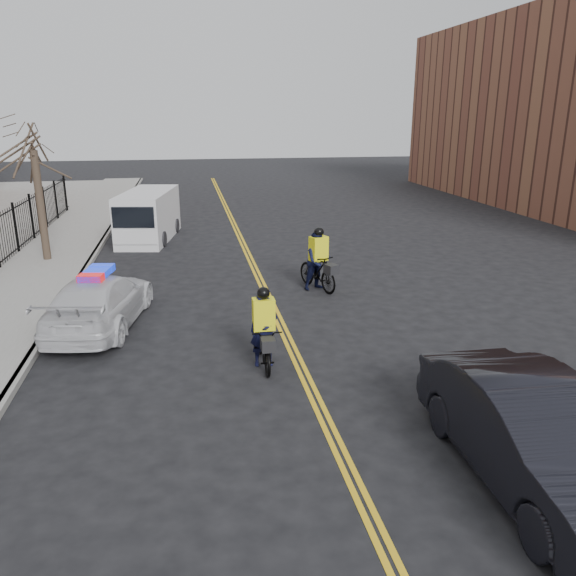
# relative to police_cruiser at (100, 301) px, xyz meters

# --- Properties ---
(ground) EXTENTS (120.00, 120.00, 0.00)m
(ground) POSITION_rel_police_cruiser_xyz_m (4.69, -2.72, -0.70)
(ground) COLOR black
(ground) RESTS_ON ground
(center_line_left) EXTENTS (0.10, 60.00, 0.01)m
(center_line_left) POSITION_rel_police_cruiser_xyz_m (4.61, 5.28, -0.70)
(center_line_left) COLOR gold
(center_line_left) RESTS_ON ground
(center_line_right) EXTENTS (0.10, 60.00, 0.01)m
(center_line_right) POSITION_rel_police_cruiser_xyz_m (4.77, 5.28, -0.70)
(center_line_right) COLOR gold
(center_line_right) RESTS_ON ground
(sidewalk) EXTENTS (3.00, 60.00, 0.15)m
(sidewalk) POSITION_rel_police_cruiser_xyz_m (-2.81, 5.28, -0.63)
(sidewalk) COLOR gray
(sidewalk) RESTS_ON ground
(curb) EXTENTS (0.20, 60.00, 0.15)m
(curb) POSITION_rel_police_cruiser_xyz_m (-1.31, 5.28, -0.63)
(curb) COLOR gray
(curb) RESTS_ON ground
(street_tree) EXTENTS (3.20, 3.20, 4.80)m
(street_tree) POSITION_rel_police_cruiser_xyz_m (-2.91, 7.28, 2.83)
(street_tree) COLOR #34291F
(street_tree) RESTS_ON sidewalk
(police_cruiser) EXTENTS (2.72, 5.06, 1.55)m
(police_cruiser) POSITION_rel_police_cruiser_xyz_m (0.00, 0.00, 0.00)
(police_cruiser) COLOR silver
(police_cruiser) RESTS_ON ground
(dark_sedan) EXTENTS (1.77, 4.93, 1.62)m
(dark_sedan) POSITION_rel_police_cruiser_xyz_m (7.30, -8.03, 0.11)
(dark_sedan) COLOR black
(dark_sedan) RESTS_ON ground
(cargo_van) EXTENTS (2.69, 5.33, 2.13)m
(cargo_van) POSITION_rel_police_cruiser_xyz_m (0.66, 10.72, 0.34)
(cargo_van) COLOR silver
(cargo_van) RESTS_ON ground
(cyclist_near) EXTENTS (0.65, 1.86, 1.83)m
(cyclist_near) POSITION_rel_police_cruiser_xyz_m (3.92, -3.12, -0.07)
(cyclist_near) COLOR black
(cyclist_near) RESTS_ON ground
(cyclist_far) EXTENTS (1.24, 2.07, 2.02)m
(cyclist_far) POSITION_rel_police_cruiser_xyz_m (6.39, 2.18, 0.09)
(cyclist_far) COLOR black
(cyclist_far) RESTS_ON ground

